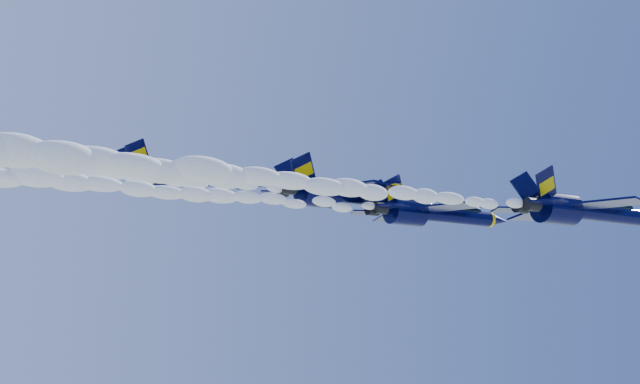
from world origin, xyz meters
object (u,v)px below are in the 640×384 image
jet_second (434,213)px  jet_fourth (185,176)px  jet_lead (585,211)px  jet_third (350,195)px

jet_second → jet_fourth: 27.05m
jet_lead → jet_second: size_ratio=1.08×
jet_third → jet_fourth: (-12.41, 13.59, 2.92)m
jet_third → jet_fourth: size_ratio=1.08×
jet_lead → jet_second: bearing=128.1°
jet_second → jet_third: size_ratio=0.94×
jet_lead → jet_third: bearing=138.4°
jet_second → jet_fourth: (-20.41, 17.13, 4.64)m
jet_second → jet_third: jet_third is taller
jet_lead → jet_fourth: (-29.66, 28.92, 5.17)m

